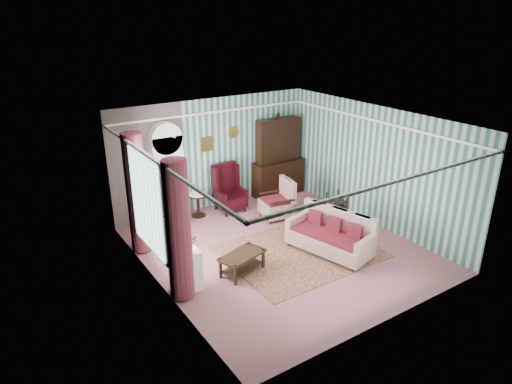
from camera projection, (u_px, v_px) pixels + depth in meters
floor at (280, 250)px, 10.08m from camera, size 6.00×6.00×0.00m
room_shell at (252, 166)px, 9.17m from camera, size 5.53×6.02×2.91m
bookcase at (169, 177)px, 11.19m from camera, size 0.80×0.28×2.24m
dresser_hutch at (279, 155)px, 12.73m from camera, size 1.50×0.56×2.36m
wingback_left at (167, 203)px, 10.94m from camera, size 0.76×0.80×1.25m
wingback_right at (230, 189)px, 11.84m from camera, size 0.76×0.80×1.25m
seated_woman at (167, 204)px, 10.96m from camera, size 0.44×0.40×1.18m
round_side_table at (198, 205)px, 11.64m from camera, size 0.50×0.50×0.60m
nest_table at (336, 202)px, 11.94m from camera, size 0.45×0.38×0.54m
plant_stand at (186, 272)px, 8.48m from camera, size 0.55×0.35×0.80m
rug at (299, 251)px, 10.00m from camera, size 3.20×2.60×0.01m
sofa at (330, 233)px, 9.82m from camera, size 1.34×2.03×0.93m
floral_armchair at (277, 200)px, 11.51m from camera, size 0.85×0.93×0.95m
coffee_table at (242, 263)px, 9.13m from camera, size 1.05×0.75×0.42m
potted_plant_a at (186, 245)px, 8.15m from camera, size 0.48×0.43×0.46m
potted_plant_b at (182, 238)px, 8.31m from camera, size 0.31×0.26×0.50m
potted_plant_c at (180, 242)px, 8.32m from camera, size 0.22×0.22×0.36m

